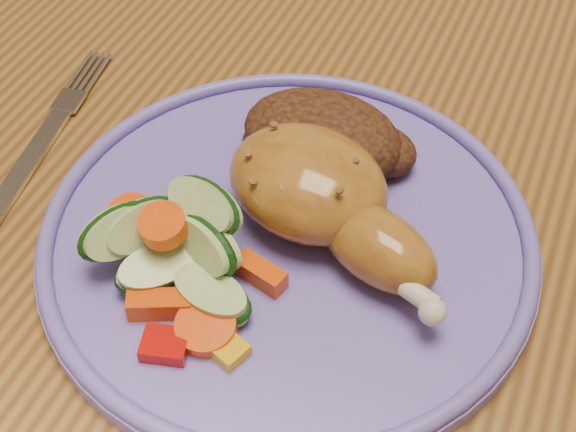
{
  "coord_description": "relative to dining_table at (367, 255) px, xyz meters",
  "views": [
    {
      "loc": [
        0.09,
        -0.37,
        1.12
      ],
      "look_at": [
        -0.03,
        -0.08,
        0.78
      ],
      "focal_mm": 50.0,
      "sensor_mm": 36.0,
      "label": 1
    }
  ],
  "objects": [
    {
      "name": "vegetable_pile",
      "position": [
        -0.08,
        -0.13,
        0.11
      ],
      "size": [
        0.12,
        0.11,
        0.06
      ],
      "color": "#A50A05",
      "rests_on": "plate"
    },
    {
      "name": "rice_pilaf",
      "position": [
        -0.03,
        -0.01,
        0.11
      ],
      "size": [
        0.11,
        0.08,
        0.05
      ],
      "color": "#492612",
      "rests_on": "plate"
    },
    {
      "name": "chair_far",
      "position": [
        0.0,
        0.63,
        -0.17
      ],
      "size": [
        0.42,
        0.42,
        0.91
      ],
      "color": "#4C2D16",
      "rests_on": "ground"
    },
    {
      "name": "dining_table",
      "position": [
        0.0,
        0.0,
        0.0
      ],
      "size": [
        0.9,
        1.4,
        0.75
      ],
      "color": "brown",
      "rests_on": "ground"
    },
    {
      "name": "fork",
      "position": [
        -0.22,
        -0.06,
        0.09
      ],
      "size": [
        0.04,
        0.17,
        0.0
      ],
      "color": "silver",
      "rests_on": "dining_table"
    },
    {
      "name": "chicken_leg",
      "position": [
        -0.01,
        -0.07,
        0.12
      ],
      "size": [
        0.16,
        0.11,
        0.05
      ],
      "color": "#A56922",
      "rests_on": "plate"
    },
    {
      "name": "plate_rim",
      "position": [
        -0.03,
        -0.08,
        0.1
      ],
      "size": [
        0.29,
        0.29,
        0.01
      ],
      "primitive_type": "torus",
      "color": "#6557B5",
      "rests_on": "plate"
    },
    {
      "name": "plate",
      "position": [
        -0.03,
        -0.08,
        0.09
      ],
      "size": [
        0.3,
        0.3,
        0.01
      ],
      "primitive_type": "cylinder",
      "color": "#6557B5",
      "rests_on": "dining_table"
    }
  ]
}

